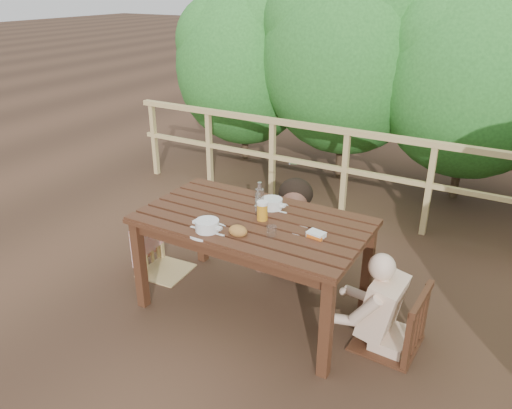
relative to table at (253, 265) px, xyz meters
The scene contains 16 objects.
ground 0.40m from the table, ahead, with size 60.00×60.00×0.00m, color #4D3322.
table is the anchor object (origin of this frame).
chair_left 0.97m from the table, behind, with size 0.42×0.42×0.84m, color tan.
chair_far 0.85m from the table, 92.14° to the left, with size 0.41×0.41×0.82m, color #3A2013.
chair_right 1.08m from the table, ahead, with size 0.46×0.46×0.93m, color #3A2013.
woman 0.91m from the table, 92.09° to the left, with size 0.54×0.67×1.35m, color black, non-canonical shape.
diner_right 1.12m from the table, ahead, with size 0.47×0.58×1.18m, color beige, non-canonical shape.
railing 2.00m from the table, 90.00° to the left, with size 5.60×0.10×1.01m, color tan.
hedge_row 3.56m from the table, 82.87° to the left, with size 6.60×1.60×3.80m, color #296A26, non-canonical shape.
soup_near 0.59m from the table, 117.80° to the right, with size 0.29×0.29×0.10m, color white.
soup_far 0.50m from the table, 80.77° to the left, with size 0.28×0.28×0.09m, color white.
bread_roll 0.52m from the table, 81.48° to the right, with size 0.14×0.11×0.08m, color olive.
beer_glass 0.48m from the table, ahead, with size 0.08×0.08×0.16m, color orange.
bottle 0.54m from the table, 77.38° to the left, with size 0.07×0.07×0.28m, color white.
tumbler 0.53m from the table, 34.27° to the right, with size 0.07×0.07×0.08m, color white.
butter_tub 0.68m from the table, ahead, with size 0.12×0.09×0.05m, color silver.
Camera 1 is at (1.68, -2.88, 2.43)m, focal length 34.69 mm.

